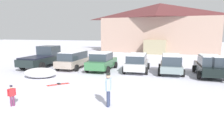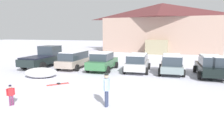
{
  "view_description": "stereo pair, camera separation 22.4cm",
  "coord_description": "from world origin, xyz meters",
  "px_view_note": "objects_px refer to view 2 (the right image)",
  "views": [
    {
      "loc": [
        4.23,
        -5.99,
        3.57
      ],
      "look_at": [
        -0.04,
        8.66,
        0.94
      ],
      "focal_mm": 32.0,
      "sensor_mm": 36.0,
      "label": 1
    },
    {
      "loc": [
        4.45,
        -5.92,
        3.57
      ],
      "look_at": [
        -0.04,
        8.66,
        0.94
      ],
      "focal_mm": 32.0,
      "sensor_mm": 36.0,
      "label": 2
    }
  ],
  "objects_px": {
    "ski_lodge": "(161,27)",
    "pickup_truck": "(45,57)",
    "skier_adult_in_blue_parka": "(107,88)",
    "skier_child_in_red_jacket": "(11,94)",
    "parked_silver_wagon": "(138,62)",
    "parked_beige_suv": "(74,59)",
    "parked_grey_wagon": "(171,63)",
    "plowed_snow_pile": "(41,72)",
    "parked_green_coupe": "(103,61)",
    "pair_of_skis": "(58,84)",
    "parked_black_sedan": "(210,66)"
  },
  "relations": [
    {
      "from": "plowed_snow_pile",
      "to": "pair_of_skis",
      "type": "bearing_deg",
      "value": -32.39
    },
    {
      "from": "pickup_truck",
      "to": "pair_of_skis",
      "type": "xyz_separation_m",
      "value": [
        5.41,
        -6.21,
        -0.98
      ]
    },
    {
      "from": "ski_lodge",
      "to": "parked_beige_suv",
      "type": "height_order",
      "value": "ski_lodge"
    },
    {
      "from": "parked_silver_wagon",
      "to": "skier_adult_in_blue_parka",
      "type": "bearing_deg",
      "value": -89.32
    },
    {
      "from": "parked_silver_wagon",
      "to": "skier_child_in_red_jacket",
      "type": "xyz_separation_m",
      "value": [
        -4.44,
        -10.56,
        -0.29
      ]
    },
    {
      "from": "parked_beige_suv",
      "to": "parked_grey_wagon",
      "type": "relative_size",
      "value": 1.15
    },
    {
      "from": "parked_beige_suv",
      "to": "parked_grey_wagon",
      "type": "xyz_separation_m",
      "value": [
        9.43,
        0.05,
        -0.03
      ]
    },
    {
      "from": "ski_lodge",
      "to": "pickup_truck",
      "type": "height_order",
      "value": "ski_lodge"
    },
    {
      "from": "skier_child_in_red_jacket",
      "to": "parked_silver_wagon",
      "type": "bearing_deg",
      "value": 67.21
    },
    {
      "from": "skier_adult_in_blue_parka",
      "to": "plowed_snow_pile",
      "type": "height_order",
      "value": "skier_adult_in_blue_parka"
    },
    {
      "from": "parked_black_sedan",
      "to": "plowed_snow_pile",
      "type": "xyz_separation_m",
      "value": [
        -13.17,
        -4.21,
        -0.51
      ]
    },
    {
      "from": "skier_adult_in_blue_parka",
      "to": "plowed_snow_pile",
      "type": "distance_m",
      "value": 8.64
    },
    {
      "from": "parked_beige_suv",
      "to": "plowed_snow_pile",
      "type": "height_order",
      "value": "parked_beige_suv"
    },
    {
      "from": "pickup_truck",
      "to": "skier_child_in_red_jacket",
      "type": "relative_size",
      "value": 5.64
    },
    {
      "from": "parked_grey_wagon",
      "to": "plowed_snow_pile",
      "type": "distance_m",
      "value": 11.12
    },
    {
      "from": "parked_grey_wagon",
      "to": "skier_child_in_red_jacket",
      "type": "distance_m",
      "value": 12.87
    },
    {
      "from": "skier_adult_in_blue_parka",
      "to": "skier_child_in_red_jacket",
      "type": "xyz_separation_m",
      "value": [
        -4.55,
        -1.28,
        -0.35
      ]
    },
    {
      "from": "parked_green_coupe",
      "to": "pair_of_skis",
      "type": "relative_size",
      "value": 3.52
    },
    {
      "from": "parked_grey_wagon",
      "to": "skier_adult_in_blue_parka",
      "type": "bearing_deg",
      "value": -107.5
    },
    {
      "from": "parked_silver_wagon",
      "to": "parked_beige_suv",
      "type": "bearing_deg",
      "value": -178.97
    },
    {
      "from": "parked_beige_suv",
      "to": "plowed_snow_pile",
      "type": "xyz_separation_m",
      "value": [
        -0.71,
        -4.48,
        -0.56
      ]
    },
    {
      "from": "ski_lodge",
      "to": "parked_grey_wagon",
      "type": "relative_size",
      "value": 5.2
    },
    {
      "from": "pickup_truck",
      "to": "skier_child_in_red_jacket",
      "type": "height_order",
      "value": "pickup_truck"
    },
    {
      "from": "pickup_truck",
      "to": "skier_adult_in_blue_parka",
      "type": "relative_size",
      "value": 3.54
    },
    {
      "from": "pair_of_skis",
      "to": "ski_lodge",
      "type": "bearing_deg",
      "value": 79.56
    },
    {
      "from": "parked_green_coupe",
      "to": "skier_adult_in_blue_parka",
      "type": "xyz_separation_m",
      "value": [
        3.45,
        -9.01,
        0.07
      ]
    },
    {
      "from": "skier_adult_in_blue_parka",
      "to": "parked_silver_wagon",
      "type": "bearing_deg",
      "value": 90.68
    },
    {
      "from": "parked_silver_wagon",
      "to": "pair_of_skis",
      "type": "height_order",
      "value": "parked_silver_wagon"
    },
    {
      "from": "parked_green_coupe",
      "to": "parked_silver_wagon",
      "type": "bearing_deg",
      "value": 4.58
    },
    {
      "from": "pair_of_skis",
      "to": "plowed_snow_pile",
      "type": "height_order",
      "value": "plowed_snow_pile"
    },
    {
      "from": "skier_child_in_red_jacket",
      "to": "plowed_snow_pile",
      "type": "bearing_deg",
      "value": 114.28
    },
    {
      "from": "skier_child_in_red_jacket",
      "to": "plowed_snow_pile",
      "type": "height_order",
      "value": "skier_child_in_red_jacket"
    },
    {
      "from": "ski_lodge",
      "to": "pair_of_skis",
      "type": "height_order",
      "value": "ski_lodge"
    },
    {
      "from": "ski_lodge",
      "to": "parked_green_coupe",
      "type": "distance_m",
      "value": 22.65
    },
    {
      "from": "parked_beige_suv",
      "to": "pickup_truck",
      "type": "bearing_deg",
      "value": 178.99
    },
    {
      "from": "parked_silver_wagon",
      "to": "pair_of_skis",
      "type": "distance_m",
      "value": 7.76
    },
    {
      "from": "parked_green_coupe",
      "to": "skier_adult_in_blue_parka",
      "type": "height_order",
      "value": "parked_green_coupe"
    },
    {
      "from": "ski_lodge",
      "to": "parked_black_sedan",
      "type": "relative_size",
      "value": 4.53
    },
    {
      "from": "plowed_snow_pile",
      "to": "parked_green_coupe",
      "type": "bearing_deg",
      "value": 48.76
    },
    {
      "from": "ski_lodge",
      "to": "plowed_snow_pile",
      "type": "relative_size",
      "value": 7.93
    },
    {
      "from": "parked_grey_wagon",
      "to": "skier_adult_in_blue_parka",
      "type": "distance_m",
      "value": 9.66
    },
    {
      "from": "parked_green_coupe",
      "to": "parked_silver_wagon",
      "type": "distance_m",
      "value": 3.35
    },
    {
      "from": "parked_grey_wagon",
      "to": "parked_black_sedan",
      "type": "bearing_deg",
      "value": -5.96
    },
    {
      "from": "ski_lodge",
      "to": "skier_child_in_red_jacket",
      "type": "height_order",
      "value": "ski_lodge"
    },
    {
      "from": "parked_black_sedan",
      "to": "pair_of_skis",
      "type": "relative_size",
      "value": 3.6
    },
    {
      "from": "skier_child_in_red_jacket",
      "to": "ski_lodge",
      "type": "bearing_deg",
      "value": 81.02
    },
    {
      "from": "parked_silver_wagon",
      "to": "parked_black_sedan",
      "type": "height_order",
      "value": "parked_black_sedan"
    },
    {
      "from": "parked_beige_suv",
      "to": "parked_silver_wagon",
      "type": "distance_m",
      "value": 6.42
    },
    {
      "from": "parked_silver_wagon",
      "to": "pair_of_skis",
      "type": "relative_size",
      "value": 3.28
    },
    {
      "from": "ski_lodge",
      "to": "plowed_snow_pile",
      "type": "distance_m",
      "value": 27.76
    }
  ]
}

